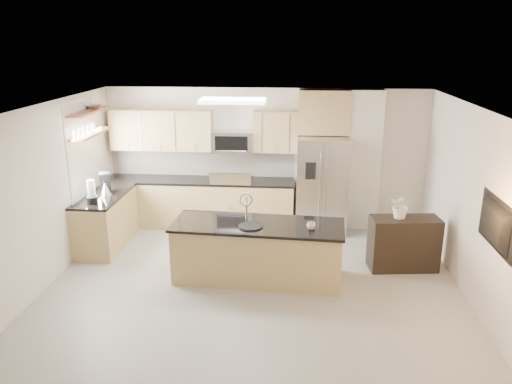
# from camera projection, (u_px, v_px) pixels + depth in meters

# --- Properties ---
(floor) EXTENTS (6.50, 6.50, 0.00)m
(floor) POSITION_uv_depth(u_px,v_px,m) (250.00, 305.00, 6.78)
(floor) COLOR #ABAAA3
(floor) RESTS_ON ground
(ceiling) EXTENTS (6.00, 6.50, 0.02)m
(ceiling) POSITION_uv_depth(u_px,v_px,m) (249.00, 114.00, 6.01)
(ceiling) COLOR silver
(ceiling) RESTS_ON wall_back
(wall_back) EXTENTS (6.00, 0.02, 2.60)m
(wall_back) POSITION_uv_depth(u_px,v_px,m) (265.00, 157.00, 9.49)
(wall_back) COLOR silver
(wall_back) RESTS_ON floor
(wall_front) EXTENTS (6.00, 0.02, 2.60)m
(wall_front) POSITION_uv_depth(u_px,v_px,m) (202.00, 382.00, 3.30)
(wall_front) COLOR silver
(wall_front) RESTS_ON floor
(wall_left) EXTENTS (0.02, 6.50, 2.60)m
(wall_left) POSITION_uv_depth(u_px,v_px,m) (25.00, 209.00, 6.63)
(wall_left) COLOR silver
(wall_left) RESTS_ON floor
(wall_right) EXTENTS (0.02, 6.50, 2.60)m
(wall_right) POSITION_uv_depth(u_px,v_px,m) (491.00, 222.00, 6.16)
(wall_right) COLOR silver
(wall_right) RESTS_ON floor
(back_counter) EXTENTS (3.55, 0.66, 1.44)m
(back_counter) POSITION_uv_depth(u_px,v_px,m) (200.00, 202.00, 9.52)
(back_counter) COLOR tan
(back_counter) RESTS_ON floor
(left_counter) EXTENTS (0.66, 1.50, 0.92)m
(left_counter) POSITION_uv_depth(u_px,v_px,m) (106.00, 220.00, 8.61)
(left_counter) COLOR tan
(left_counter) RESTS_ON floor
(range) EXTENTS (0.76, 0.64, 1.14)m
(range) POSITION_uv_depth(u_px,v_px,m) (233.00, 203.00, 9.47)
(range) COLOR black
(range) RESTS_ON floor
(upper_cabinets) EXTENTS (3.50, 0.33, 0.75)m
(upper_cabinets) POSITION_uv_depth(u_px,v_px,m) (195.00, 130.00, 9.28)
(upper_cabinets) COLOR tan
(upper_cabinets) RESTS_ON wall_back
(microwave) EXTENTS (0.76, 0.40, 0.40)m
(microwave) POSITION_uv_depth(u_px,v_px,m) (233.00, 142.00, 9.24)
(microwave) COLOR #B5B5B8
(microwave) RESTS_ON upper_cabinets
(refrigerator) EXTENTS (0.92, 0.78, 1.78)m
(refrigerator) POSITION_uv_depth(u_px,v_px,m) (321.00, 185.00, 9.17)
(refrigerator) COLOR #B5B5B8
(refrigerator) RESTS_ON floor
(partition_column) EXTENTS (0.60, 0.30, 2.60)m
(partition_column) POSITION_uv_depth(u_px,v_px,m) (363.00, 161.00, 9.20)
(partition_column) COLOR silver
(partition_column) RESTS_ON floor
(window) EXTENTS (0.04, 1.15, 1.65)m
(window) POSITION_uv_depth(u_px,v_px,m) (82.00, 153.00, 8.28)
(window) COLOR white
(window) RESTS_ON wall_left
(shelf_lower) EXTENTS (0.30, 1.20, 0.04)m
(shelf_lower) POSITION_uv_depth(u_px,v_px,m) (90.00, 134.00, 8.28)
(shelf_lower) COLOR brown
(shelf_lower) RESTS_ON wall_left
(shelf_upper) EXTENTS (0.30, 1.20, 0.04)m
(shelf_upper) POSITION_uv_depth(u_px,v_px,m) (87.00, 111.00, 8.17)
(shelf_upper) COLOR brown
(shelf_upper) RESTS_ON wall_left
(ceiling_fixture) EXTENTS (1.00, 0.50, 0.06)m
(ceiling_fixture) POSITION_uv_depth(u_px,v_px,m) (233.00, 101.00, 7.57)
(ceiling_fixture) COLOR white
(ceiling_fixture) RESTS_ON ceiling
(island) EXTENTS (2.57, 1.07, 1.29)m
(island) POSITION_uv_depth(u_px,v_px,m) (258.00, 251.00, 7.43)
(island) COLOR tan
(island) RESTS_ON floor
(credenza) EXTENTS (1.09, 0.56, 0.84)m
(credenza) POSITION_uv_depth(u_px,v_px,m) (404.00, 244.00, 7.75)
(credenza) COLOR black
(credenza) RESTS_ON floor
(cup) EXTENTS (0.16, 0.16, 0.10)m
(cup) POSITION_uv_depth(u_px,v_px,m) (311.00, 226.00, 7.08)
(cup) COLOR silver
(cup) RESTS_ON island
(platter) EXTENTS (0.43, 0.43, 0.02)m
(platter) POSITION_uv_depth(u_px,v_px,m) (250.00, 226.00, 7.18)
(platter) COLOR black
(platter) RESTS_ON island
(blender) EXTENTS (0.17, 0.17, 0.39)m
(blender) POSITION_uv_depth(u_px,v_px,m) (92.00, 193.00, 7.99)
(blender) COLOR black
(blender) RESTS_ON left_counter
(kettle) EXTENTS (0.20, 0.20, 0.25)m
(kettle) POSITION_uv_depth(u_px,v_px,m) (105.00, 189.00, 8.43)
(kettle) COLOR #B5B5B8
(kettle) RESTS_ON left_counter
(coffee_maker) EXTENTS (0.24, 0.27, 0.34)m
(coffee_maker) POSITION_uv_depth(u_px,v_px,m) (105.00, 183.00, 8.59)
(coffee_maker) COLOR black
(coffee_maker) RESTS_ON left_counter
(bowl) EXTENTS (0.41, 0.41, 0.08)m
(bowl) POSITION_uv_depth(u_px,v_px,m) (93.00, 106.00, 8.40)
(bowl) COLOR #B5B5B8
(bowl) RESTS_ON shelf_upper
(flower_vase) EXTENTS (0.68, 0.64, 0.60)m
(flower_vase) POSITION_uv_depth(u_px,v_px,m) (402.00, 200.00, 7.54)
(flower_vase) COLOR white
(flower_vase) RESTS_ON credenza
(television) EXTENTS (0.14, 1.08, 0.62)m
(television) POSITION_uv_depth(u_px,v_px,m) (490.00, 224.00, 5.96)
(television) COLOR black
(television) RESTS_ON wall_right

